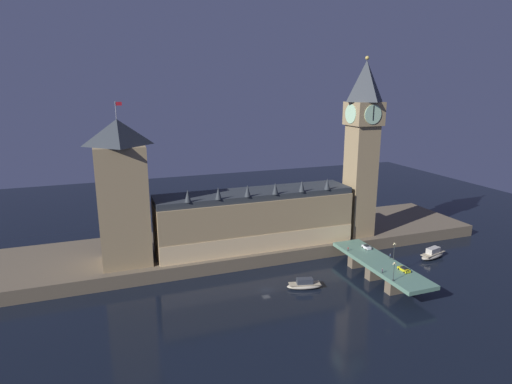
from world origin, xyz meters
TOP-DOWN VIEW (x-y plane):
  - ground_plane at (0.00, 0.00)m, footprint 400.00×400.00m
  - embankment at (0.00, 39.00)m, footprint 220.00×42.00m
  - parliament_hall at (6.50, 29.08)m, footprint 78.60×17.52m
  - clock_tower at (53.11, 26.75)m, footprint 12.89×13.00m
  - victoria_tower at (-43.36, 30.00)m, footprint 17.33×17.33m
  - bridge at (42.22, -5.00)m, footprint 12.07×46.00m
  - car_southbound_lead at (44.87, -14.58)m, footprint 2.08×4.62m
  - car_southbound_trail at (44.87, 7.49)m, footprint 2.03×3.81m
  - pedestrian_near_rail at (36.91, -13.43)m, footprint 0.38×0.38m
  - pedestrian_mid_walk at (47.53, -3.59)m, footprint 0.38×0.38m
  - pedestrian_far_rail at (36.91, 8.03)m, footprint 0.38×0.38m
  - street_lamp_near at (36.51, -19.72)m, footprint 1.34×0.60m
  - street_lamp_mid at (47.93, -5.00)m, footprint 1.34×0.60m
  - boat_upstream at (12.86, -3.33)m, footprint 12.87×6.85m
  - boat_downstream at (73.77, 3.02)m, footprint 14.16×7.80m

SIDE VIEW (x-z plane):
  - ground_plane at x=0.00m, z-range 0.00..0.00m
  - boat_upstream at x=12.86m, z-range -0.50..3.20m
  - boat_downstream at x=73.77m, z-range -0.59..3.81m
  - embankment at x=0.00m, z-range 0.00..5.01m
  - bridge at x=42.22m, z-range 1.24..7.49m
  - car_southbound_lead at x=44.87m, z-range 6.21..7.63m
  - car_southbound_trail at x=44.87m, z-range 6.20..7.77m
  - pedestrian_far_rail at x=36.91m, z-range 6.30..7.90m
  - pedestrian_near_rail at x=36.91m, z-range 6.30..7.97m
  - pedestrian_mid_walk at x=47.53m, z-range 6.31..8.08m
  - street_lamp_mid at x=47.93m, z-range 7.07..13.58m
  - street_lamp_near at x=36.51m, z-range 7.08..13.64m
  - parliament_hall at x=6.50m, z-range 2.73..29.90m
  - victoria_tower at x=-43.36m, z-range 2.16..60.09m
  - clock_tower at x=53.11m, z-range 7.17..81.66m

